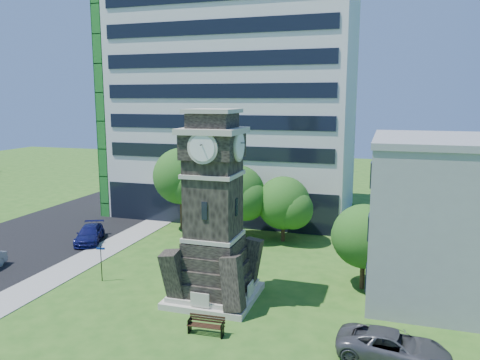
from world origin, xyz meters
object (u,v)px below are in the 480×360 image
(park_bench, at_px, (206,324))
(clock_tower, at_px, (214,220))
(car_east_lot, at_px, (393,347))
(street_sign, at_px, (101,259))
(car_street_north, at_px, (90,234))

(park_bench, bearing_deg, clock_tower, 102.26)
(clock_tower, distance_m, car_east_lot, 12.71)
(car_east_lot, distance_m, street_sign, 20.29)
(car_street_north, bearing_deg, car_east_lot, -49.15)
(car_east_lot, bearing_deg, park_bench, 97.14)
(car_street_north, bearing_deg, clock_tower, -51.83)
(clock_tower, bearing_deg, street_sign, 177.84)
(street_sign, bearing_deg, park_bench, -40.58)
(park_bench, height_order, street_sign, street_sign)
(street_sign, bearing_deg, clock_tower, -16.51)
(car_street_north, xyz_separation_m, park_bench, (16.34, -12.58, -0.17))
(car_east_lot, height_order, park_bench, car_east_lot)
(car_street_north, bearing_deg, park_bench, -61.44)
(clock_tower, xyz_separation_m, car_east_lot, (11.05, -4.34, -4.52))
(park_bench, xyz_separation_m, street_sign, (-9.93, 4.89, 1.04))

